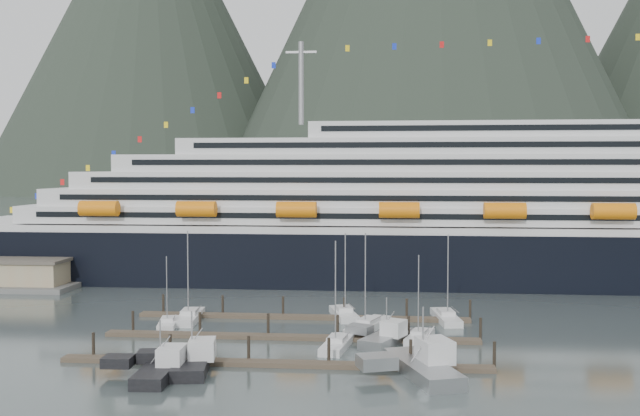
# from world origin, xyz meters

# --- Properties ---
(ground) EXTENTS (1600.00, 1600.00, 0.00)m
(ground) POSITION_xyz_m (0.00, 0.00, 0.00)
(ground) COLOR #424E4D
(ground) RESTS_ON ground
(mountains) EXTENTS (870.00, 440.00, 420.00)m
(mountains) POSITION_xyz_m (52.48, 588.54, 163.40)
(mountains) COLOR black
(mountains) RESTS_ON ground
(cruise_ship) EXTENTS (210.00, 30.40, 50.30)m
(cruise_ship) POSITION_xyz_m (30.03, 54.94, 12.04)
(cruise_ship) COLOR black
(cruise_ship) RESTS_ON ground
(dock_near) EXTENTS (48.18, 2.28, 3.20)m
(dock_near) POSITION_xyz_m (-4.93, -9.95, 0.31)
(dock_near) COLOR #4B3F30
(dock_near) RESTS_ON ground
(dock_mid) EXTENTS (48.18, 2.28, 3.20)m
(dock_mid) POSITION_xyz_m (-4.93, 3.05, 0.31)
(dock_mid) COLOR #4B3F30
(dock_mid) RESTS_ON ground
(dock_far) EXTENTS (48.18, 2.28, 3.20)m
(dock_far) POSITION_xyz_m (-4.93, 16.05, 0.31)
(dock_far) COLOR #4B3F30
(dock_far) RESTS_ON ground
(sailboat_a) EXTENTS (3.70, 8.00, 10.16)m
(sailboat_a) POSITION_xyz_m (-22.75, 8.74, 0.38)
(sailboat_a) COLOR silver
(sailboat_a) RESTS_ON ground
(sailboat_c) EXTENTS (3.80, 9.66, 13.57)m
(sailboat_c) POSITION_xyz_m (1.34, -1.38, 0.42)
(sailboat_c) COLOR silver
(sailboat_c) RESTS_ON ground
(sailboat_d) EXTENTS (6.17, 11.43, 13.60)m
(sailboat_d) POSITION_xyz_m (4.71, 9.76, 0.42)
(sailboat_d) COLOR silver
(sailboat_d) RESTS_ON ground
(sailboat_e) EXTENTS (3.71, 10.76, 13.44)m
(sailboat_e) POSITION_xyz_m (-20.89, 13.15, 0.42)
(sailboat_e) COLOR silver
(sailboat_e) RESTS_ON ground
(sailboat_f) EXTENTS (5.09, 9.81, 12.90)m
(sailboat_f) POSITION_xyz_m (0.91, 17.49, 0.42)
(sailboat_f) COLOR silver
(sailboat_f) RESTS_ON ground
(sailboat_g) EXTENTS (4.04, 10.90, 12.89)m
(sailboat_g) POSITION_xyz_m (15.56, 16.60, 0.41)
(sailboat_g) COLOR silver
(sailboat_g) RESTS_ON ground
(sailboat_h) EXTENTS (4.21, 8.26, 11.30)m
(sailboat_h) POSITION_xyz_m (11.40, 3.79, 0.39)
(sailboat_h) COLOR silver
(sailboat_h) RESTS_ON ground
(trawler_a) EXTENTS (8.63, 11.97, 6.47)m
(trawler_a) POSITION_xyz_m (-16.32, -15.01, 0.85)
(trawler_a) COLOR black
(trawler_a) RESTS_ON ground
(trawler_b) EXTENTS (8.57, 11.22, 7.01)m
(trawler_b) POSITION_xyz_m (-13.60, -12.57, 0.90)
(trawler_b) COLOR black
(trawler_b) RESTS_ON ground
(trawler_d) EXTENTS (11.22, 13.95, 8.01)m
(trawler_d) POSITION_xyz_m (11.04, -12.28, 0.99)
(trawler_d) COLOR #989B9E
(trawler_d) RESTS_ON ground
(trawler_e) EXTENTS (8.65, 10.21, 6.30)m
(trawler_e) POSITION_xyz_m (7.15, 1.73, 0.83)
(trawler_e) COLOR #989B9E
(trawler_e) RESTS_ON ground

